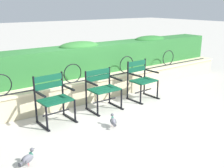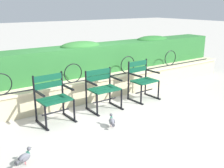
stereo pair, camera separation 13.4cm
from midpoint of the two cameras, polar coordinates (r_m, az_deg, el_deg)
ground_plane at (r=5.57m, az=1.09°, el=-5.59°), size 60.00×60.00×0.00m
stone_wall at (r=6.13m, az=-3.39°, el=-0.98°), size 8.55×0.41×0.50m
iron_arch_fence at (r=5.75m, az=-6.67°, el=2.07°), size 7.98×0.02×0.42m
hedge_row at (r=6.41m, az=-5.91°, el=5.38°), size 8.38×0.67×0.78m
park_chair_left at (r=5.02m, az=-11.79°, el=-2.76°), size 0.64×0.55×0.89m
park_chair_centre at (r=5.52m, az=-1.37°, el=-0.76°), size 0.63×0.52×0.82m
park_chair_right at (r=6.16m, az=7.09°, el=1.06°), size 0.61×0.55×0.88m
pigeon_near_chairs at (r=3.93m, az=-17.30°, el=-14.75°), size 0.27×0.19×0.22m
pigeon_far_side at (r=4.79m, az=0.79°, el=-7.97°), size 0.18×0.28×0.22m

